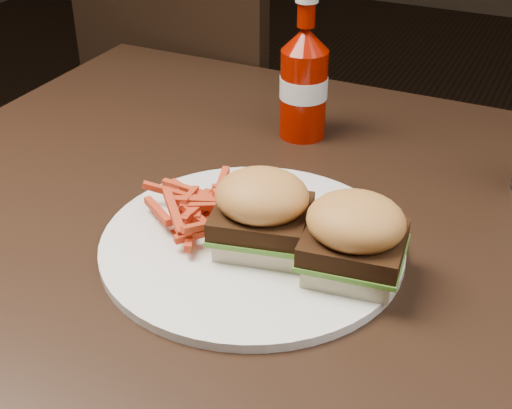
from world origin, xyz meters
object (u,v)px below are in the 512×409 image
at_px(dining_table, 355,237).
at_px(ketchup_bottle, 303,96).
at_px(chair_far, 230,148).
at_px(plate, 252,244).

height_order(dining_table, ketchup_bottle, ketchup_bottle).
height_order(chair_far, ketchup_bottle, ketchup_bottle).
xyz_separation_m(dining_table, ketchup_bottle, (-0.14, 0.19, 0.08)).
height_order(dining_table, chair_far, dining_table).
bearing_deg(plate, chair_far, 119.20).
height_order(plate, ketchup_bottle, ketchup_bottle).
distance_m(plate, ketchup_bottle, 0.29).
bearing_deg(chair_far, ketchup_bottle, 134.32).
bearing_deg(plate, ketchup_bottle, 101.38).
xyz_separation_m(plate, ketchup_bottle, (-0.06, 0.28, 0.06)).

